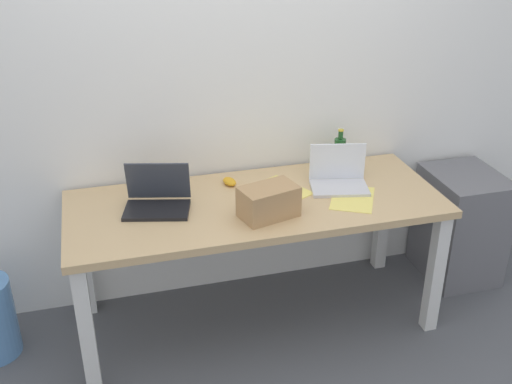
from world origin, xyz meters
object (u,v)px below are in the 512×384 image
at_px(laptop_left, 157,199).
at_px(filing_cabinet, 460,225).
at_px(laptop_right, 339,178).
at_px(computer_mouse, 230,181).
at_px(beer_bottle, 340,152).
at_px(desk, 256,217).
at_px(cardboard_box, 269,202).

bearing_deg(laptop_left, filing_cabinet, 2.58).
relative_size(laptop_right, computer_mouse, 3.35).
bearing_deg(computer_mouse, beer_bottle, -8.40).
relative_size(desk, laptop_right, 5.71).
bearing_deg(computer_mouse, desk, -82.11).
distance_m(computer_mouse, filing_cabinet, 1.47).
relative_size(desk, computer_mouse, 19.11).
distance_m(beer_bottle, cardboard_box, 0.71).
bearing_deg(filing_cabinet, laptop_right, -174.07).
distance_m(laptop_left, filing_cabinet, 1.87).
bearing_deg(cardboard_box, computer_mouse, 104.76).
height_order(desk, laptop_right, laptop_right).
distance_m(desk, computer_mouse, 0.26).
height_order(beer_bottle, cardboard_box, beer_bottle).
relative_size(laptop_left, beer_bottle, 1.59).
bearing_deg(laptop_right, computer_mouse, 162.00).
xyz_separation_m(laptop_left, beer_bottle, (1.06, 0.23, 0.04)).
xyz_separation_m(beer_bottle, computer_mouse, (-0.65, -0.06, -0.07)).
height_order(laptop_left, cardboard_box, laptop_left).
relative_size(desk, cardboard_box, 7.02).
distance_m(laptop_left, beer_bottle, 1.08).
bearing_deg(beer_bottle, filing_cabinet, -11.01).
distance_m(laptop_left, cardboard_box, 0.56).
bearing_deg(laptop_left, beer_bottle, 12.21).
xyz_separation_m(beer_bottle, cardboard_box, (-0.55, -0.45, -0.01)).
xyz_separation_m(desk, cardboard_box, (0.02, -0.17, 0.17)).
height_order(desk, computer_mouse, computer_mouse).
bearing_deg(desk, filing_cabinet, 5.72).
xyz_separation_m(laptop_left, filing_cabinet, (1.81, 0.08, -0.46)).
xyz_separation_m(beer_bottle, filing_cabinet, (0.76, -0.15, -0.50)).
xyz_separation_m(laptop_right, beer_bottle, (0.10, 0.24, 0.04)).
bearing_deg(desk, laptop_right, 5.32).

